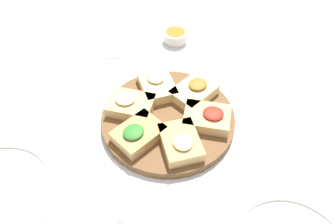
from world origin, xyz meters
TOP-DOWN VIEW (x-y plane):
  - ground_plane at (0.00, 0.00)m, footprint 3.00×3.00m
  - serving_board at (0.00, 0.00)m, footprint 0.30×0.30m
  - focaccia_slice_0 at (0.00, -0.09)m, footprint 0.08×0.10m
  - focaccia_slice_1 at (0.07, -0.05)m, footprint 0.12×0.12m
  - focaccia_slice_2 at (0.08, 0.04)m, footprint 0.12×0.11m
  - focaccia_slice_3 at (0.00, 0.09)m, footprint 0.08×0.10m
  - focaccia_slice_4 at (-0.08, 0.04)m, footprint 0.12×0.11m
  - focaccia_slice_5 at (-0.08, -0.04)m, footprint 0.12×0.11m
  - water_glass at (0.17, 0.20)m, footprint 0.08×0.08m
  - napkin_stack at (0.07, -0.31)m, footprint 0.15×0.14m
  - dipping_bowl at (-0.11, -0.29)m, footprint 0.07×0.07m

SIDE VIEW (x-z plane):
  - ground_plane at x=0.00m, z-range 0.00..0.00m
  - napkin_stack at x=0.07m, z-range 0.00..0.01m
  - serving_board at x=0.00m, z-range 0.00..0.02m
  - dipping_bowl at x=-0.11m, z-range 0.00..0.03m
  - focaccia_slice_0 at x=0.00m, z-range 0.02..0.05m
  - focaccia_slice_1 at x=0.07m, z-range 0.02..0.05m
  - focaccia_slice_2 at x=0.08m, z-range 0.02..0.05m
  - focaccia_slice_3 at x=0.00m, z-range 0.02..0.05m
  - focaccia_slice_4 at x=-0.08m, z-range 0.02..0.05m
  - focaccia_slice_5 at x=-0.08m, z-range 0.02..0.05m
  - water_glass at x=0.17m, z-range 0.00..0.09m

